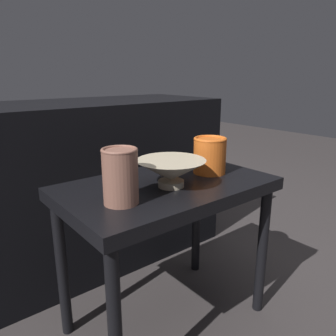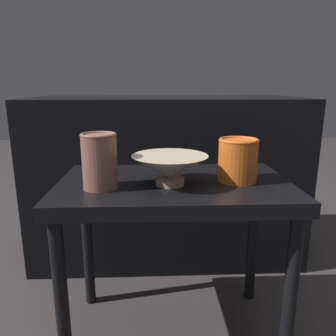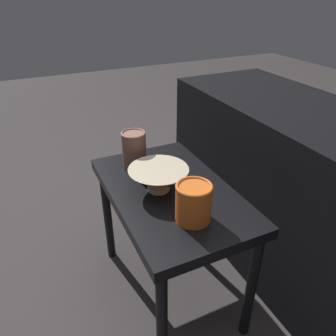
{
  "view_description": "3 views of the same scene",
  "coord_description": "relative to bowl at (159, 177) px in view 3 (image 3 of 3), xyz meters",
  "views": [
    {
      "loc": [
        -0.62,
        -0.77,
        0.85
      ],
      "look_at": [
        -0.01,
        -0.02,
        0.57
      ],
      "focal_mm": 35.0,
      "sensor_mm": 36.0,
      "label": 1
    },
    {
      "loc": [
        -0.06,
        -0.91,
        0.79
      ],
      "look_at": [
        -0.02,
        -0.04,
        0.57
      ],
      "focal_mm": 35.0,
      "sensor_mm": 36.0,
      "label": 2
    },
    {
      "loc": [
        0.88,
        -0.42,
        1.17
      ],
      "look_at": [
        -0.0,
        -0.01,
        0.61
      ],
      "focal_mm": 35.0,
      "sensor_mm": 36.0,
      "label": 3
    }
  ],
  "objects": [
    {
      "name": "vase_colorful_right",
      "position": [
        0.2,
        0.03,
        0.01
      ],
      "size": [
        0.11,
        0.11,
        0.12
      ],
      "color": "orange",
      "rests_on": "table"
    },
    {
      "name": "vase_textured_left",
      "position": [
        -0.19,
        -0.02,
        0.03
      ],
      "size": [
        0.1,
        0.1,
        0.15
      ],
      "color": "brown",
      "rests_on": "table"
    },
    {
      "name": "bowl",
      "position": [
        0.0,
        0.0,
        0.0
      ],
      "size": [
        0.21,
        0.21,
        0.08
      ],
      "color": "#C1B293",
      "rests_on": "table"
    },
    {
      "name": "ground_plane",
      "position": [
        0.01,
        0.04,
        -0.57
      ],
      "size": [
        8.0,
        8.0,
        0.0
      ],
      "primitive_type": "plane",
      "color": "#383333"
    },
    {
      "name": "table",
      "position": [
        0.01,
        0.04,
        -0.12
      ],
      "size": [
        0.67,
        0.41,
        0.52
      ],
      "color": "black",
      "rests_on": "ground_plane"
    },
    {
      "name": "couch_backdrop",
      "position": [
        0.01,
        0.61,
        -0.2
      ],
      "size": [
        1.19,
        0.5,
        0.74
      ],
      "color": "black",
      "rests_on": "ground_plane"
    }
  ]
}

